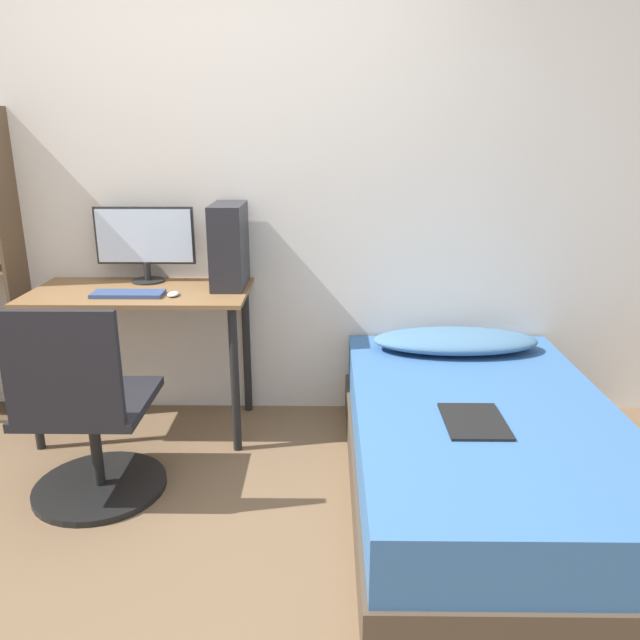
{
  "coord_description": "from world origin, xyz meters",
  "views": [
    {
      "loc": [
        0.61,
        -1.86,
        1.58
      ],
      "look_at": [
        0.58,
        0.81,
        0.75
      ],
      "focal_mm": 35.0,
      "sensor_mm": 36.0,
      "label": 1
    }
  ],
  "objects": [
    {
      "name": "office_chair",
      "position": [
        -0.42,
        0.55,
        0.34
      ],
      "size": [
        0.59,
        0.59,
        0.92
      ],
      "color": "black",
      "rests_on": "ground_plane"
    },
    {
      "name": "magazine",
      "position": [
        1.2,
        0.4,
        0.45
      ],
      "size": [
        0.24,
        0.32,
        0.01
      ],
      "color": "black",
      "rests_on": "bed"
    },
    {
      "name": "bed",
      "position": [
        1.28,
        0.57,
        0.22
      ],
      "size": [
        1.14,
        1.87,
        0.45
      ],
      "color": "#4C3D2D",
      "rests_on": "ground_plane"
    },
    {
      "name": "monitor",
      "position": [
        -0.36,
        1.41,
        1.01
      ],
      "size": [
        0.53,
        0.18,
        0.4
      ],
      "color": "black",
      "rests_on": "desk"
    },
    {
      "name": "ground_plane",
      "position": [
        0.0,
        0.0,
        0.0
      ],
      "size": [
        14.0,
        14.0,
        0.0
      ],
      "primitive_type": "plane",
      "color": "brown"
    },
    {
      "name": "keyboard",
      "position": [
        -0.38,
        1.11,
        0.79
      ],
      "size": [
        0.35,
        0.13,
        0.02
      ],
      "color": "#33477A",
      "rests_on": "desk"
    },
    {
      "name": "mouse",
      "position": [
        -0.15,
        1.11,
        0.79
      ],
      "size": [
        0.06,
        0.09,
        0.02
      ],
      "color": "silver",
      "rests_on": "desk"
    },
    {
      "name": "wall_back",
      "position": [
        0.0,
        1.53,
        1.25
      ],
      "size": [
        8.0,
        0.05,
        2.5
      ],
      "color": "silver",
      "rests_on": "ground_plane"
    },
    {
      "name": "pillow",
      "position": [
        1.28,
        1.25,
        0.5
      ],
      "size": [
        0.86,
        0.36,
        0.11
      ],
      "color": "teal",
      "rests_on": "bed"
    },
    {
      "name": "pc_tower",
      "position": [
        0.1,
        1.32,
        0.99
      ],
      "size": [
        0.16,
        0.34,
        0.43
      ],
      "color": "#232328",
      "rests_on": "desk"
    },
    {
      "name": "desk",
      "position": [
        -0.35,
        1.22,
        0.65
      ],
      "size": [
        1.11,
        0.57,
        0.78
      ],
      "color": "brown",
      "rests_on": "ground_plane"
    }
  ]
}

